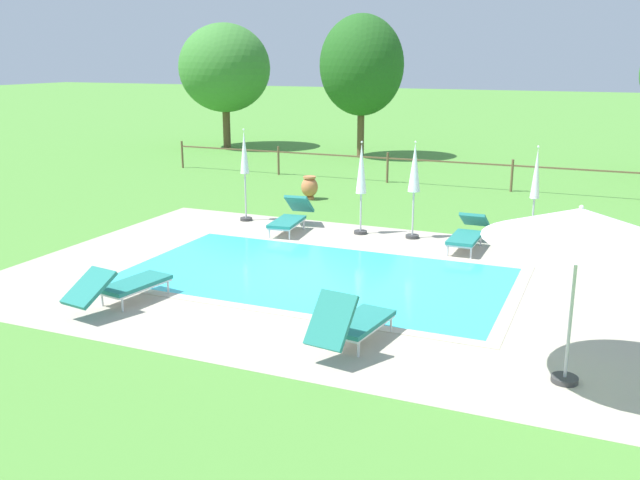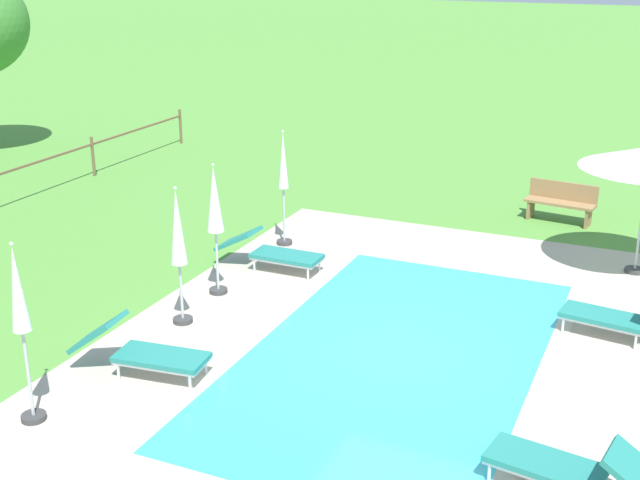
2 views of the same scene
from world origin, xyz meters
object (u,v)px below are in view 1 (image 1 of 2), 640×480
(patio_umbrella_open_foreground, at_px, (580,224))
(sun_lounger_north_far, at_px, (291,217))
(sun_lounger_north_near_steps, at_px, (468,233))
(patio_umbrella_closed_row_mid_east, at_px, (535,186))
(tree_far_west, at_px, (225,68))
(patio_umbrella_closed_row_mid_west, at_px, (361,175))
(tree_centre, at_px, (362,65))
(patio_umbrella_closed_row_west, at_px, (245,161))
(terracotta_urn_near_fence, at_px, (310,187))
(patio_umbrella_closed_row_centre, at_px, (414,174))
(sun_lounger_north_mid, at_px, (122,285))
(sun_lounger_north_end, at_px, (353,322))

(patio_umbrella_open_foreground, bearing_deg, sun_lounger_north_far, 138.93)
(sun_lounger_north_near_steps, relative_size, patio_umbrella_closed_row_mid_east, 0.87)
(patio_umbrella_open_foreground, distance_m, patio_umbrella_closed_row_mid_east, 6.83)
(tree_far_west, bearing_deg, patio_umbrella_closed_row_mid_west, -48.82)
(sun_lounger_north_near_steps, xyz_separation_m, sun_lounger_north_far, (-4.39, -0.17, 0.02))
(patio_umbrella_closed_row_mid_west, relative_size, tree_centre, 0.38)
(patio_umbrella_closed_row_west, relative_size, patio_umbrella_closed_row_mid_west, 1.07)
(patio_umbrella_closed_row_mid_west, bearing_deg, patio_umbrella_open_foreground, -51.00)
(terracotta_urn_near_fence, relative_size, tree_centre, 0.12)
(tree_far_west, xyz_separation_m, tree_centre, (7.00, -0.60, 0.16))
(patio_umbrella_closed_row_mid_east, xyz_separation_m, terracotta_urn_near_fence, (-6.93, 3.25, -1.09))
(tree_far_west, bearing_deg, patio_umbrella_open_foreground, -49.52)
(sun_lounger_north_near_steps, relative_size, sun_lounger_north_far, 1.00)
(terracotta_urn_near_fence, bearing_deg, tree_far_west, 131.47)
(patio_umbrella_closed_row_mid_west, height_order, tree_centre, tree_centre)
(patio_umbrella_closed_row_west, relative_size, terracotta_urn_near_fence, 3.42)
(sun_lounger_north_near_steps, xyz_separation_m, patio_umbrella_open_foreground, (2.59, -6.26, 1.84))
(sun_lounger_north_far, distance_m, patio_umbrella_open_foreground, 9.44)
(patio_umbrella_closed_row_west, bearing_deg, terracotta_urn_near_fence, 82.83)
(patio_umbrella_closed_row_mid_east, height_order, terracotta_urn_near_fence, patio_umbrella_closed_row_mid_east)
(patio_umbrella_closed_row_centre, xyz_separation_m, terracotta_urn_near_fence, (-4.18, 3.31, -1.19))
(patio_umbrella_closed_row_mid_east, bearing_deg, patio_umbrella_closed_row_centre, -178.80)
(patio_umbrella_closed_row_mid_east, bearing_deg, tree_far_west, 140.06)
(patio_umbrella_closed_row_west, xyz_separation_m, patio_umbrella_closed_row_mid_west, (3.30, -0.15, -0.12))
(sun_lounger_north_far, bearing_deg, sun_lounger_north_near_steps, 2.26)
(sun_lounger_north_near_steps, xyz_separation_m, sun_lounger_north_mid, (-4.83, -6.14, 0.00))
(sun_lounger_north_far, bearing_deg, terracotta_urn_near_fence, 107.21)
(sun_lounger_north_mid, xyz_separation_m, patio_umbrella_closed_row_centre, (3.43, 6.50, 1.21))
(sun_lounger_north_near_steps, relative_size, patio_umbrella_closed_row_centre, 0.88)
(sun_lounger_north_mid, height_order, sun_lounger_north_far, sun_lounger_north_far)
(patio_umbrella_open_foreground, height_order, terracotta_urn_near_fence, patio_umbrella_open_foreground)
(patio_umbrella_closed_row_mid_east, bearing_deg, terracotta_urn_near_fence, 154.86)
(patio_umbrella_closed_row_west, distance_m, patio_umbrella_closed_row_mid_west, 3.30)
(patio_umbrella_closed_row_centre, bearing_deg, patio_umbrella_closed_row_mid_west, -175.82)
(patio_umbrella_closed_row_mid_west, xyz_separation_m, tree_centre, (-4.57, 12.62, 2.39))
(patio_umbrella_closed_row_west, xyz_separation_m, patio_umbrella_closed_row_centre, (4.59, -0.05, -0.02))
(patio_umbrella_open_foreground, distance_m, patio_umbrella_closed_row_mid_west, 8.43)
(sun_lounger_north_mid, height_order, tree_far_west, tree_far_west)
(tree_far_west, bearing_deg, tree_centre, -4.91)
(patio_umbrella_open_foreground, relative_size, patio_umbrella_closed_row_centre, 1.04)
(sun_lounger_north_near_steps, xyz_separation_m, patio_umbrella_closed_row_mid_west, (-2.69, 0.27, 1.12))
(sun_lounger_north_far, distance_m, patio_umbrella_closed_row_mid_west, 2.07)
(sun_lounger_north_near_steps, bearing_deg, tree_centre, 119.39)
(sun_lounger_north_end, bearing_deg, terracotta_urn_near_fence, 117.25)
(sun_lounger_north_far, xyz_separation_m, terracotta_urn_near_fence, (-1.19, 3.85, 0.01))
(patio_umbrella_closed_row_west, height_order, patio_umbrella_closed_row_mid_west, patio_umbrella_closed_row_west)
(sun_lounger_north_end, height_order, patio_umbrella_closed_row_centre, patio_umbrella_closed_row_centre)
(sun_lounger_north_near_steps, distance_m, sun_lounger_north_end, 6.29)
(patio_umbrella_closed_row_west, distance_m, terracotta_urn_near_fence, 3.50)
(sun_lounger_north_far, xyz_separation_m, patio_umbrella_closed_row_mid_west, (1.70, 0.44, 1.10))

